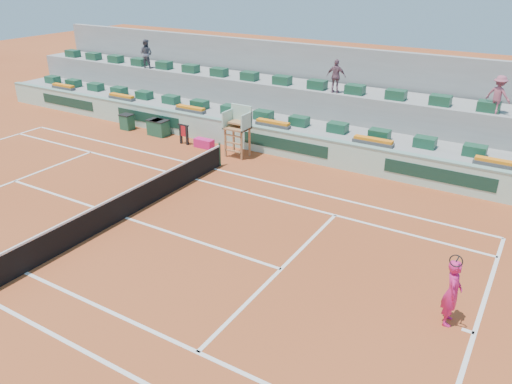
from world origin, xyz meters
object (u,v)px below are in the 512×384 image
(player_bag, at_px, (204,143))
(umpire_chair, at_px, (238,124))
(drink_cooler_a, at_px, (160,128))
(tennis_player, at_px, (452,292))

(player_bag, distance_m, umpire_chair, 2.47)
(umpire_chair, height_order, drink_cooler_a, umpire_chair)
(umpire_chair, xyz_separation_m, tennis_player, (11.19, -7.39, -0.62))
(player_bag, height_order, umpire_chair, umpire_chair)
(umpire_chair, distance_m, tennis_player, 13.43)
(drink_cooler_a, relative_size, tennis_player, 0.37)
(player_bag, height_order, drink_cooler_a, drink_cooler_a)
(umpire_chair, distance_m, drink_cooler_a, 5.33)
(player_bag, relative_size, tennis_player, 0.44)
(drink_cooler_a, bearing_deg, tennis_player, -25.28)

